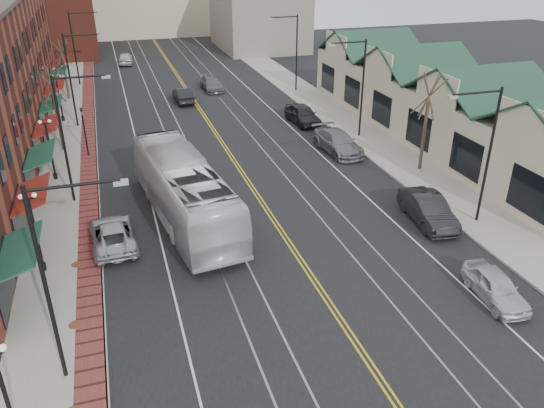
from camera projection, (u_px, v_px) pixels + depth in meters
ground at (340, 320)px, 23.50m from camera, size 160.00×160.00×0.00m
sidewalk_left at (68, 178)px, 37.34m from camera, size 4.00×120.00×0.15m
sidewalk_right at (375, 143)px, 43.76m from camera, size 4.00×120.00×0.15m
building_right at (442, 111)px, 44.37m from camera, size 8.00×36.00×4.60m
backdrop_left at (41, 3)px, 75.87m from camera, size 14.00×18.00×14.00m
backdrop_mid at (146, 7)px, 94.07m from camera, size 22.00×14.00×9.00m
backdrop_right at (258, 11)px, 80.56m from camera, size 12.00×16.00×11.00m
streetlight_l_0 at (55, 266)px, 18.31m from camera, size 3.33×0.25×8.00m
streetlight_l_1 at (69, 127)px, 31.97m from camera, size 3.33×0.25×8.00m
streetlight_l_2 at (74, 71)px, 45.63m from camera, size 3.33×0.25×8.00m
streetlight_l_3 at (77, 41)px, 59.29m from camera, size 3.33×0.25×8.00m
streetlight_r_0 at (485, 143)px, 29.34m from camera, size 3.33×0.25×8.00m
streetlight_r_1 at (358, 79)px, 43.00m from camera, size 3.33×0.25×8.00m
streetlight_r_2 at (293, 45)px, 56.66m from camera, size 3.33×0.25×8.00m
lamppost_l_0 at (7, 402)px, 16.54m from camera, size 0.84×0.28×4.27m
lamppost_l_1 at (36, 234)px, 25.93m from camera, size 0.84×0.28×4.27m
lamppost_l_2 at (51, 151)px, 36.18m from camera, size 0.84×0.28×4.27m
lamppost_l_3 at (60, 99)px, 48.13m from camera, size 0.84×0.28×4.27m
tree_left_near at (56, 108)px, 40.79m from camera, size 1.78×1.37×6.48m
tree_left_far at (64, 68)px, 54.56m from camera, size 1.66×1.28×6.02m
tree_right_mid at (426, 121)px, 37.13m from camera, size 1.90×1.46×6.93m
manhole_mid at (76, 325)px, 23.00m from camera, size 0.60×0.60×0.02m
manhole_far at (77, 264)px, 27.27m from camera, size 0.60×0.60×0.02m
traffic_signal at (84, 128)px, 40.11m from camera, size 0.18×0.15×3.80m
transit_bus at (184, 190)px, 31.27m from camera, size 4.86×13.89×3.79m
parked_suv at (113, 234)px, 28.99m from camera, size 2.59×5.13×1.39m
parked_car_a at (496, 287)px, 24.62m from camera, size 2.03×4.15×1.36m
parked_car_b at (428, 210)px, 31.31m from camera, size 2.33×5.26×1.68m
parked_car_c at (338, 142)px, 41.82m from camera, size 2.71×5.83×1.65m
parked_car_d at (303, 114)px, 48.36m from camera, size 2.31×5.12×1.71m
distant_car_left at (183, 95)px, 54.76m from camera, size 1.73×4.62×1.51m
distant_car_right at (212, 84)px, 59.23m from camera, size 2.09×4.86×1.39m
distant_car_far at (125, 58)px, 71.60m from camera, size 2.17×4.73×1.57m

